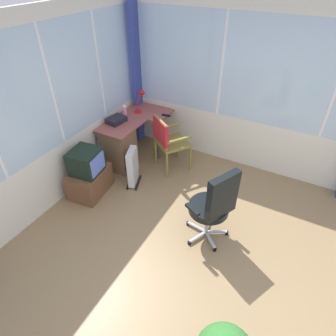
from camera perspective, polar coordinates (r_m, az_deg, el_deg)
The scene contains 13 objects.
ground at distance 3.64m, azimuth 6.77°, elevation -20.15°, with size 5.70×5.79×0.06m, color olive.
north_window_panel at distance 3.96m, azimuth -26.11°, elevation 7.13°, with size 4.70×0.07×2.58m.
east_window_panel at distance 4.67m, azimuth 19.74°, elevation 13.04°, with size 0.07×4.79×2.58m.
curtain_corner at distance 5.36m, azimuth -6.11°, elevation 17.41°, with size 0.27×0.07×2.48m, color #364493.
desk at distance 4.94m, azimuth -9.42°, elevation 4.49°, with size 1.30×0.79×0.75m.
desk_lamp at distance 5.12m, azimuth -5.16°, elevation 13.77°, with size 0.23×0.20×0.40m.
tv_remote at distance 5.04m, azimuth -0.38°, elevation 10.41°, with size 0.04×0.15×0.02m, color black.
spray_bottle at distance 5.08m, azimuth -8.57°, elevation 11.37°, with size 0.06×0.06×0.22m.
paper_tray at distance 4.89m, azimuth -10.23°, elevation 9.37°, with size 0.30×0.23×0.09m, color black.
wooden_armchair at distance 4.66m, azimuth -0.37°, elevation 6.00°, with size 0.67×0.67×0.96m.
office_chair at distance 3.48m, azimuth 9.20°, elevation -7.04°, with size 0.63×0.60×1.11m.
tv_on_stand at distance 4.49m, azimuth -15.44°, elevation -1.25°, with size 0.69×0.52×0.76m.
space_heater at distance 4.55m, azimuth -6.95°, elevation 0.35°, with size 0.41×0.28×0.64m.
Camera 1 is at (-1.92, -0.58, 3.02)m, focal length 30.75 mm.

